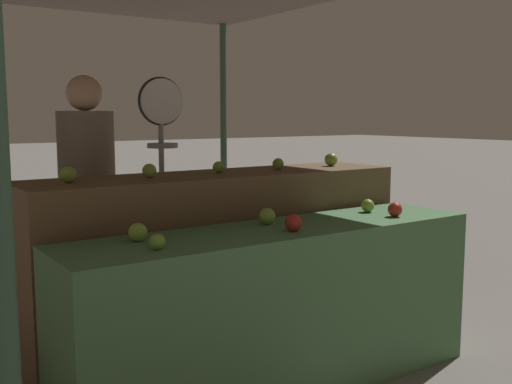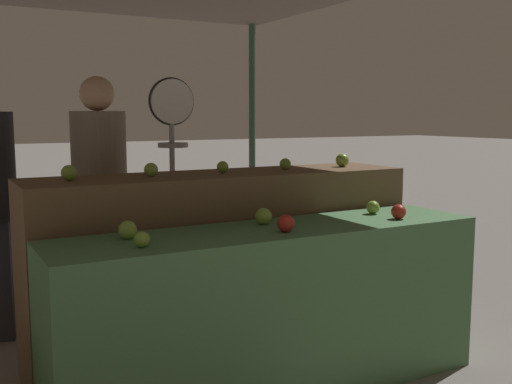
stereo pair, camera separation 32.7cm
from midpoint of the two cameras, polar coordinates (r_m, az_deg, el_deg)
name	(u,v)px [view 1 (the left image)]	position (r m, az deg, el deg)	size (l,w,h in m)	color
display_counter_front	(280,310)	(3.20, -0.71, -11.20)	(2.33, 0.55, 0.88)	#4C7A4C
display_counter_back	(220,265)	(3.66, -6.00, -6.94)	(2.33, 0.55, 1.11)	brown
apple_front_0	(157,242)	(2.65, -12.91, -4.67)	(0.07, 0.07, 0.07)	#7AA338
apple_front_1	(293,223)	(2.98, 0.44, -2.98)	(0.09, 0.09, 0.09)	#AD281E
apple_front_2	(395,210)	(3.47, 10.50, -1.67)	(0.08, 0.08, 0.08)	#AD281E
apple_front_3	(138,232)	(2.83, -14.47, -3.77)	(0.09, 0.09, 0.09)	#84AD3D
apple_front_4	(268,216)	(3.18, -1.84, -2.33)	(0.09, 0.09, 0.09)	#84AD3D
apple_front_5	(368,206)	(3.61, 8.06, -1.32)	(0.08, 0.08, 0.08)	#84AD3D
apple_back_0	(68,175)	(3.24, -20.28, 1.55)	(0.08, 0.08, 0.08)	#7AA338
apple_back_1	(149,171)	(3.37, -12.89, 1.98)	(0.08, 0.08, 0.08)	#8EB247
apple_back_2	(218,167)	(3.57, -6.26, 2.35)	(0.07, 0.07, 0.07)	#7AA338
apple_back_3	(278,164)	(3.79, -0.35, 2.69)	(0.07, 0.07, 0.07)	#7AA338
apple_back_4	(331,160)	(4.06, 4.88, 3.09)	(0.09, 0.09, 0.09)	#7AA338
produce_scale	(162,146)	(3.99, -11.30, 4.33)	(0.31, 0.20, 1.70)	#99999E
person_vendor_at_scale	(88,189)	(4.03, -18.02, 0.28)	(0.47, 0.47, 1.71)	#2D2D38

